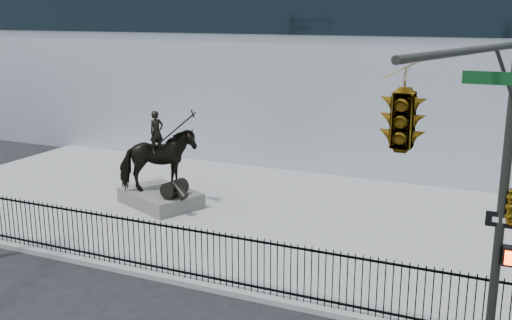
% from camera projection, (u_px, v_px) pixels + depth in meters
% --- Properties ---
extents(ground, '(120.00, 120.00, 0.00)m').
position_uv_depth(ground, '(185.00, 308.00, 14.87)').
color(ground, black).
rests_on(ground, ground).
extents(plaza, '(30.00, 12.00, 0.15)m').
position_uv_depth(plaza, '(287.00, 219.00, 21.05)').
color(plaza, gray).
rests_on(plaza, ground).
extents(building, '(44.00, 14.00, 9.00)m').
position_uv_depth(building, '(378.00, 64.00, 31.49)').
color(building, silver).
rests_on(building, ground).
extents(picket_fence, '(22.10, 0.10, 1.50)m').
position_uv_depth(picket_fence, '(208.00, 256.00, 15.76)').
color(picket_fence, black).
rests_on(picket_fence, plaza).
extents(statue_plinth, '(3.45, 2.98, 0.54)m').
position_uv_depth(statue_plinth, '(161.00, 198.00, 22.30)').
color(statue_plinth, '#5E5B56').
rests_on(statue_plinth, plaza).
extents(equestrian_statue, '(3.43, 2.88, 3.15)m').
position_uv_depth(equestrian_statue, '(160.00, 161.00, 21.92)').
color(equestrian_statue, black).
rests_on(equestrian_statue, statue_plinth).
extents(traffic_signal_right, '(2.17, 6.86, 7.00)m').
position_uv_depth(traffic_signal_right, '(467.00, 164.00, 9.36)').
color(traffic_signal_right, '#262823').
rests_on(traffic_signal_right, ground).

